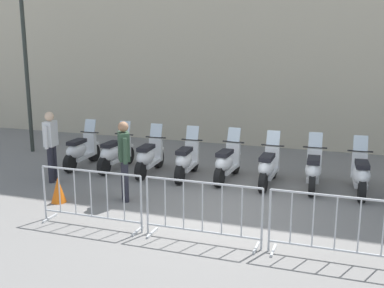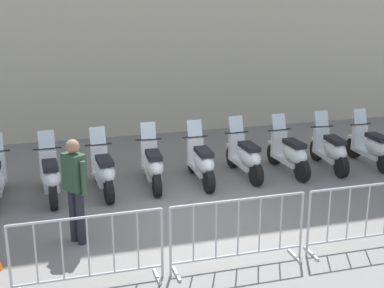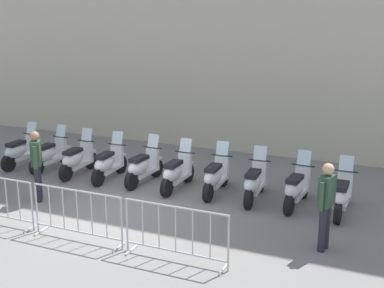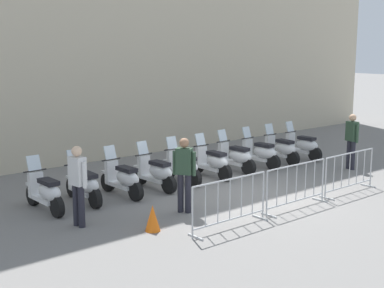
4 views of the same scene
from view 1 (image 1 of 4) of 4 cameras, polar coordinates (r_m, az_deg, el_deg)
ground_plane at (r=9.47m, az=4.36°, el=-8.10°), size 120.00×120.00×0.00m
motorcycle_0 at (r=12.82m, az=-13.73°, el=-0.84°), size 0.60×1.72×1.24m
motorcycle_1 at (r=12.34m, az=-9.61°, el=-1.16°), size 0.56×1.73×1.24m
motorcycle_2 at (r=11.81m, az=-5.42°, el=-1.66°), size 0.62×1.72×1.24m
motorcycle_3 at (r=11.43m, az=-0.72°, el=-2.07°), size 0.63×1.72×1.24m
motorcycle_4 at (r=11.24m, az=4.35°, el=-2.37°), size 0.56×1.72×1.24m
motorcycle_5 at (r=10.96m, az=9.46°, el=-2.89°), size 0.56×1.73×1.24m
motorcycle_6 at (r=10.94m, az=14.89°, el=-3.17°), size 0.62×1.72×1.24m
motorcycle_7 at (r=10.87m, az=20.27°, el=-3.63°), size 0.64×1.72×1.24m
barrier_segment_0 at (r=8.67m, az=-12.48°, el=-6.66°), size 2.06×0.63×1.07m
barrier_segment_1 at (r=7.81m, az=1.30°, el=-8.52°), size 2.06×0.63×1.07m
barrier_segment_2 at (r=7.49m, az=17.45°, el=-10.06°), size 2.06×0.63×1.07m
street_lamp at (r=14.88m, az=-20.15°, el=11.61°), size 0.36×0.36×5.42m
officer_mid_plaza at (r=11.53m, az=-17.17°, el=0.18°), size 0.31×0.53×1.73m
officer_by_barriers at (r=9.77m, az=-8.46°, el=-1.54°), size 0.40×0.45×1.73m
traffic_cone at (r=10.16m, az=-16.34°, el=-5.51°), size 0.32×0.32×0.55m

